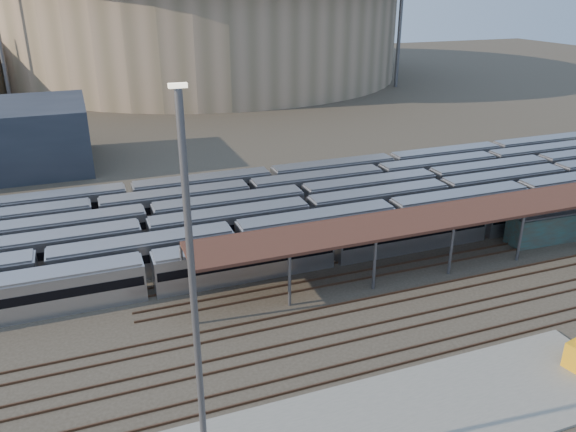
# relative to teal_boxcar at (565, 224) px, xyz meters

# --- Properties ---
(ground) EXTENTS (420.00, 420.00, 0.00)m
(ground) POSITION_rel_teal_boxcar_xyz_m (-35.16, -4.00, -1.66)
(ground) COLOR #383026
(ground) RESTS_ON ground
(subway_trains) EXTENTS (123.08, 23.90, 3.60)m
(subway_trains) POSITION_rel_teal_boxcar_xyz_m (-29.00, 14.50, 0.14)
(subway_trains) COLOR #B2B2B7
(subway_trains) RESTS_ON ground
(inspection_shed) EXTENTS (60.30, 6.00, 5.30)m
(inspection_shed) POSITION_rel_teal_boxcar_xyz_m (-13.16, 0.00, 3.33)
(inspection_shed) COLOR #555559
(inspection_shed) RESTS_ON ground
(empty_tracks) EXTENTS (170.00, 9.62, 0.18)m
(empty_tracks) POSITION_rel_teal_boxcar_xyz_m (-35.16, -9.00, -1.57)
(empty_tracks) COLOR #4C3323
(empty_tracks) RESTS_ON ground
(stadium) EXTENTS (124.00, 124.00, 32.50)m
(stadium) POSITION_rel_teal_boxcar_xyz_m (-10.16, 136.00, 14.81)
(stadium) COLOR gray
(stadium) RESTS_ON ground
(floodlight_2) EXTENTS (4.00, 1.00, 38.40)m
(floodlight_2) POSITION_rel_teal_boxcar_xyz_m (34.84, 96.00, 18.99)
(floodlight_2) COLOR #555559
(floodlight_2) RESTS_ON ground
(floodlight_3) EXTENTS (4.00, 1.00, 38.40)m
(floodlight_3) POSITION_rel_teal_boxcar_xyz_m (-45.16, 156.00, 18.99)
(floodlight_3) COLOR #555559
(floodlight_3) RESTS_ON ground
(teal_boxcar) EXTENTS (14.29, 3.26, 3.31)m
(teal_boxcar) POSITION_rel_teal_boxcar_xyz_m (0.00, 0.00, 0.00)
(teal_boxcar) COLOR #215452
(teal_boxcar) RESTS_ON ground
(yard_light_pole) EXTENTS (0.81, 0.36, 22.98)m
(yard_light_pole) POSITION_rel_teal_boxcar_xyz_m (-46.11, -19.77, 10.12)
(yard_light_pole) COLOR #555559
(yard_light_pole) RESTS_ON apron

